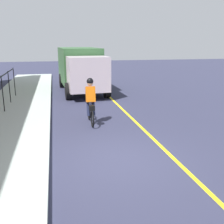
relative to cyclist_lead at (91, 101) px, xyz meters
name	(u,v)px	position (x,y,z in m)	size (l,w,h in m)	color
ground_plane	(116,160)	(-3.47, -0.21, -0.91)	(80.00, 80.00, 0.00)	#2D2F46
lane_line_centre	(170,155)	(-3.47, -1.81, -0.91)	(36.00, 0.12, 0.01)	yellow
cyclist_lead	(91,101)	(0.00, 0.00, 0.00)	(1.71, 0.36, 1.83)	black
box_truck_background	(81,67)	(7.38, -0.38, 0.64)	(6.82, 2.81, 2.78)	#335E34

